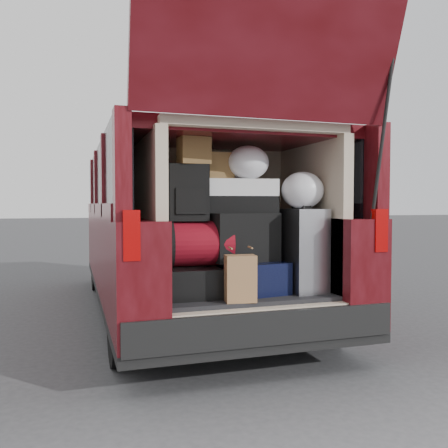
{
  "coord_description": "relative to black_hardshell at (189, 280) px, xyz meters",
  "views": [
    {
      "loc": [
        -1.19,
        -3.15,
        1.21
      ],
      "look_at": [
        -0.11,
        0.2,
        1.06
      ],
      "focal_mm": 38.0,
      "sensor_mm": 36.0,
      "label": 1
    }
  ],
  "objects": [
    {
      "name": "minivan",
      "position": [
        0.39,
        1.7,
        0.26
      ],
      "size": [
        1.9,
        5.35,
        2.77
      ],
      "color": "black",
      "rests_on": "ground"
    },
    {
      "name": "load_floor",
      "position": [
        0.39,
        0.12,
        -0.38
      ],
      "size": [
        1.24,
        1.05,
        0.55
      ],
      "primitive_type": "cube",
      "color": "black",
      "rests_on": "ground"
    },
    {
      "name": "red_duffel",
      "position": [
        0.05,
        -0.0,
        0.27
      ],
      "size": [
        0.52,
        0.36,
        0.33
      ],
      "primitive_type": "cube",
      "rotation": [
        0.0,
        0.0,
        -0.07
      ],
      "color": "maroon",
      "rests_on": "black_hardshell"
    },
    {
      "name": "silver_roller",
      "position": [
        0.84,
        -0.1,
        0.21
      ],
      "size": [
        0.27,
        0.42,
        0.62
      ],
      "primitive_type": "cube",
      "rotation": [
        0.0,
        0.0,
        0.04
      ],
      "color": "white",
      "rests_on": "load_floor"
    },
    {
      "name": "grocery_sack_upper",
      "position": [
        0.25,
        0.12,
        0.83
      ],
      "size": [
        0.22,
        0.18,
        0.2
      ],
      "primitive_type": "cube",
      "rotation": [
        0.0,
        0.0,
        0.12
      ],
      "color": "brown",
      "rests_on": "twotone_duffel"
    },
    {
      "name": "navy_hardshell",
      "position": [
        0.45,
        -0.01,
        0.01
      ],
      "size": [
        0.51,
        0.59,
        0.23
      ],
      "primitive_type": "cube",
      "rotation": [
        0.0,
        0.0,
        0.14
      ],
      "color": "black",
      "rests_on": "load_floor"
    },
    {
      "name": "plastic_bag_right",
      "position": [
        0.84,
        -0.11,
        0.65
      ],
      "size": [
        0.32,
        0.3,
        0.28
      ],
      "primitive_type": "ellipsoid",
      "rotation": [
        0.0,
        0.0,
        0.01
      ],
      "color": "white",
      "rests_on": "silver_roller"
    },
    {
      "name": "ground",
      "position": [
        0.39,
        -0.15,
        -0.65
      ],
      "size": [
        80.0,
        80.0,
        0.0
      ],
      "primitive_type": "plane",
      "color": "#353537",
      "rests_on": "ground"
    },
    {
      "name": "black_hardshell",
      "position": [
        0.0,
        0.0,
        0.0
      ],
      "size": [
        0.39,
        0.53,
        0.21
      ],
      "primitive_type": "cube",
      "rotation": [
        0.0,
        0.0,
        -0.03
      ],
      "color": "black",
      "rests_on": "load_floor"
    },
    {
      "name": "grocery_sack_lower",
      "position": [
        0.03,
        -0.01,
        0.93
      ],
      "size": [
        0.22,
        0.18,
        0.19
      ],
      "primitive_type": "cube",
      "rotation": [
        0.0,
        0.0,
        0.06
      ],
      "color": "brown",
      "rests_on": "backpack"
    },
    {
      "name": "kraft_bag",
      "position": [
        0.27,
        -0.34,
        0.05
      ],
      "size": [
        0.22,
        0.16,
        0.31
      ],
      "primitive_type": "cube",
      "rotation": [
        0.0,
        0.0,
        -0.14
      ],
      "color": "#A37949",
      "rests_on": "load_floor"
    },
    {
      "name": "plastic_bag_center",
      "position": [
        0.47,
        0.05,
        0.86
      ],
      "size": [
        0.34,
        0.32,
        0.26
      ],
      "primitive_type": "ellipsoid",
      "rotation": [
        0.0,
        0.0,
        -0.08
      ],
      "color": "white",
      "rests_on": "twotone_duffel"
    },
    {
      "name": "black_soft_case",
      "position": [
        0.41,
        -0.01,
        0.31
      ],
      "size": [
        0.52,
        0.35,
        0.36
      ],
      "primitive_type": "cube",
      "rotation": [
        0.0,
        0.0,
        0.11
      ],
      "color": "black",
      "rests_on": "navy_hardshell"
    },
    {
      "name": "backpack",
      "position": [
        -0.01,
        -0.0,
        0.63
      ],
      "size": [
        0.3,
        0.2,
        0.4
      ],
      "primitive_type": "cube",
      "rotation": [
        0.0,
        0.0,
        -0.1
      ],
      "color": "black",
      "rests_on": "red_duffel"
    },
    {
      "name": "twotone_duffel",
      "position": [
        0.39,
        0.06,
        0.61
      ],
      "size": [
        0.59,
        0.36,
        0.25
      ],
      "primitive_type": "cube",
      "rotation": [
        0.0,
        0.0,
        -0.14
      ],
      "color": "white",
      "rests_on": "black_soft_case"
    }
  ]
}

